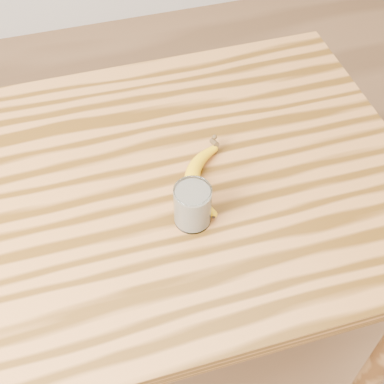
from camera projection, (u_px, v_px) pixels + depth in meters
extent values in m
plane|color=brown|center=(155.00, 357.00, 1.80)|extent=(4.00, 4.00, 0.00)
cube|color=#A96A31|center=(132.00, 193.00, 1.12)|extent=(1.20, 0.80, 0.04)
cylinder|color=brown|center=(383.00, 358.00, 1.36)|extent=(0.06, 0.06, 0.86)
cylinder|color=brown|center=(282.00, 167.00, 1.77)|extent=(0.06, 0.06, 0.86)
cylinder|color=white|center=(193.00, 205.00, 1.02)|extent=(0.07, 0.07, 0.09)
torus|color=white|center=(193.00, 191.00, 0.98)|extent=(0.07, 0.07, 0.00)
cylinder|color=silver|center=(193.00, 206.00, 1.02)|extent=(0.07, 0.07, 0.08)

